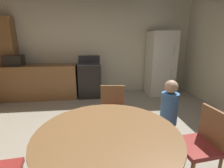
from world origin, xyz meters
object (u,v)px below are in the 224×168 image
object	(u,v)px
chair_north	(112,110)
microwave	(14,60)
person_child	(168,117)
dining_table	(108,146)
chair_east	(202,142)
refrigerator	(160,64)
oven_range	(90,80)

from	to	relation	value
chair_north	microwave	bearing A→B (deg)	-123.86
person_child	dining_table	bearing A→B (deg)	0.00
dining_table	chair_east	size ratio (longest dim) A/B	1.55
chair_north	refrigerator	bearing A→B (deg)	151.53
chair_north	chair_east	distance (m)	1.29
oven_range	person_child	world-z (taller)	oven_range
dining_table	chair_north	world-z (taller)	chair_north
chair_north	oven_range	bearing A→B (deg)	-160.86
chair_east	person_child	world-z (taller)	person_child
refrigerator	dining_table	distance (m)	3.61
refrigerator	chair_north	bearing A→B (deg)	-127.75
oven_range	chair_east	xyz separation A→B (m)	(1.26, -3.07, 0.03)
refrigerator	dining_table	size ratio (longest dim) A/B	1.30
chair_east	person_child	size ratio (longest dim) A/B	0.80
microwave	chair_east	xyz separation A→B (m)	(3.16, -3.07, -0.53)
chair_north	person_child	size ratio (longest dim) A/B	0.80
microwave	person_child	xyz separation A→B (m)	(2.96, -2.62, -0.45)
chair_north	chair_east	world-z (taller)	same
oven_range	refrigerator	world-z (taller)	refrigerator
dining_table	chair_north	distance (m)	1.07
oven_range	chair_east	bearing A→B (deg)	-67.74
microwave	dining_table	xyz separation A→B (m)	(2.10, -3.18, -0.42)
chair_north	person_child	xyz separation A→B (m)	(0.69, -0.49, 0.08)
microwave	chair_north	bearing A→B (deg)	-43.15
microwave	person_child	distance (m)	3.98
oven_range	person_child	xyz separation A→B (m)	(1.06, -2.63, 0.11)
chair_east	person_child	distance (m)	0.49
microwave	chair_east	distance (m)	4.44
chair_north	chair_east	size ratio (longest dim) A/B	1.00
oven_range	microwave	xyz separation A→B (m)	(-1.90, -0.00, 0.56)
refrigerator	chair_north	distance (m)	2.66
microwave	chair_east	bearing A→B (deg)	-44.16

